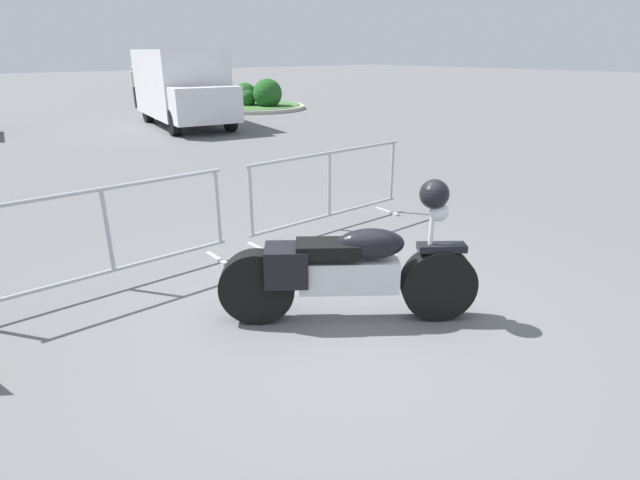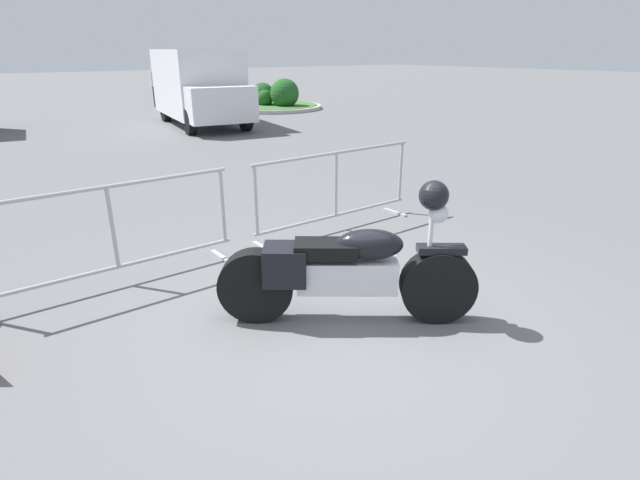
{
  "view_description": "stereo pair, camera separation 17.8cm",
  "coord_description": "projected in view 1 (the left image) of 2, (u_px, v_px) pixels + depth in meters",
  "views": [
    {
      "loc": [
        -2.61,
        -2.87,
        2.3
      ],
      "look_at": [
        0.11,
        0.48,
        0.65
      ],
      "focal_mm": 28.0,
      "sensor_mm": 36.0,
      "label": 1
    },
    {
      "loc": [
        -2.47,
        -2.98,
        2.3
      ],
      "look_at": [
        0.11,
        0.48,
        0.65
      ],
      "focal_mm": 28.0,
      "sensor_mm": 36.0,
      "label": 2
    }
  ],
  "objects": [
    {
      "name": "motorcycle",
      "position": [
        349.0,
        269.0,
        4.39
      ],
      "size": [
        1.94,
        1.53,
        1.3
      ],
      "rotation": [
        0.0,
        0.0,
        -0.65
      ],
      "color": "black",
      "rests_on": "ground"
    },
    {
      "name": "pedestrian",
      "position": [
        135.0,
        85.0,
        20.8
      ],
      "size": [
        0.48,
        0.48,
        1.69
      ],
      "rotation": [
        0.0,
        0.0,
        5.6
      ],
      "color": "#262838",
      "rests_on": "ground"
    },
    {
      "name": "ground_plane",
      "position": [
        344.0,
        325.0,
        4.45
      ],
      "size": [
        120.0,
        120.0,
        0.0
      ],
      "primitive_type": "plane",
      "color": "#5B5B5E"
    },
    {
      "name": "crowd_barrier_far",
      "position": [
        329.0,
        189.0,
        6.64
      ],
      "size": [
        2.56,
        0.48,
        1.07
      ],
      "rotation": [
        0.0,
        0.0,
        0.02
      ],
      "color": "#9EA0A5",
      "rests_on": "ground"
    },
    {
      "name": "crowd_barrier_near",
      "position": [
        109.0,
        237.0,
        4.95
      ],
      "size": [
        2.56,
        0.48,
        1.07
      ],
      "rotation": [
        0.0,
        0.0,
        0.02
      ],
      "color": "#9EA0A5",
      "rests_on": "ground"
    },
    {
      "name": "planter_island",
      "position": [
        256.0,
        101.0,
        20.53
      ],
      "size": [
        4.23,
        4.23,
        1.22
      ],
      "color": "#ADA89E",
      "rests_on": "ground"
    },
    {
      "name": "delivery_van",
      "position": [
        182.0,
        86.0,
        15.71
      ],
      "size": [
        2.69,
        5.24,
        2.31
      ],
      "rotation": [
        0.0,
        0.0,
        -1.72
      ],
      "color": "silver",
      "rests_on": "ground"
    }
  ]
}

